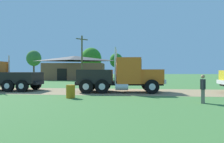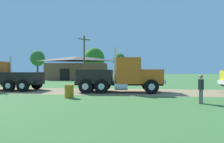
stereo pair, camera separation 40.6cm
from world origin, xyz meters
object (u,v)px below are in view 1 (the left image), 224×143
(truck_near_left, at_px, (0,77))
(steel_barrel, at_px, (71,91))
(visitor_standing_near, at_px, (203,88))
(utility_pole_far, at_px, (82,57))
(truck_foreground_white, at_px, (121,76))
(shed_building, at_px, (75,68))

(truck_near_left, xyz_separation_m, steel_barrel, (7.96, -4.27, -0.80))
(truck_near_left, bearing_deg, steel_barrel, -28.20)
(steel_barrel, bearing_deg, truck_near_left, 151.80)
(visitor_standing_near, bearing_deg, utility_pole_far, 119.82)
(truck_foreground_white, xyz_separation_m, steel_barrel, (-3.04, -3.91, -0.91))
(truck_foreground_white, bearing_deg, utility_pole_far, 114.74)
(truck_foreground_white, height_order, truck_near_left, truck_foreground_white)
(visitor_standing_near, distance_m, steel_barrel, 7.95)
(truck_foreground_white, bearing_deg, shed_building, 115.38)
(truck_near_left, xyz_separation_m, visitor_standing_near, (15.79, -5.58, -0.40))
(shed_building, relative_size, utility_pole_far, 1.60)
(truck_near_left, height_order, utility_pole_far, utility_pole_far)
(truck_foreground_white, bearing_deg, truck_near_left, 178.11)
(steel_barrel, distance_m, shed_building, 26.66)
(shed_building, bearing_deg, truck_foreground_white, -64.62)
(truck_foreground_white, distance_m, utility_pole_far, 17.88)
(truck_foreground_white, relative_size, steel_barrel, 8.52)
(truck_foreground_white, height_order, shed_building, shed_building)
(visitor_standing_near, xyz_separation_m, shed_building, (-15.08, 26.90, 1.46))
(visitor_standing_near, height_order, steel_barrel, visitor_standing_near)
(truck_near_left, height_order, visitor_standing_near, truck_near_left)
(steel_barrel, bearing_deg, truck_foreground_white, 52.11)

